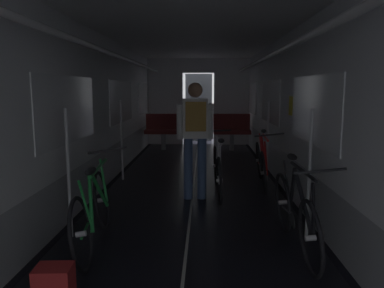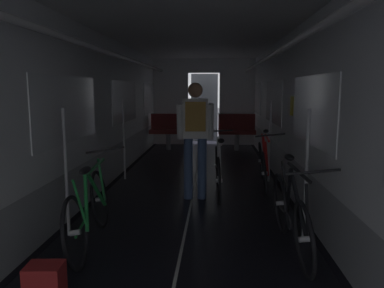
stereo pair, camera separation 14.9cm
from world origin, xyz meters
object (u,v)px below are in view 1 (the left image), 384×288
bicycle_green (93,210)px  bicycle_black (295,213)px  bench_seat_far_right (232,128)px  person_cyclist_aisle (195,130)px  bench_seat_far_left (164,128)px  bicycle_red (261,163)px  bicycle_silver_in_aisle (218,169)px

bicycle_green → bicycle_black: bearing=-0.4°
bench_seat_far_right → person_cyclist_aisle: size_ratio=0.58×
bicycle_green → person_cyclist_aisle: 2.07m
bicycle_black → bench_seat_far_left: bearing=107.6°
bicycle_red → bicycle_black: (-0.04, -2.52, 0.00)m
bench_seat_far_right → bicycle_red: bearing=-86.5°
bicycle_black → bicycle_silver_in_aisle: 2.10m
bench_seat_far_left → person_cyclist_aisle: 4.63m
bench_seat_far_right → bicycle_black: (0.18, -6.23, -0.19)m
bicycle_green → bicycle_black: (2.03, -0.01, 0.00)m
bench_seat_far_right → person_cyclist_aisle: bearing=-100.7°
bicycle_red → bicycle_silver_in_aisle: bicycle_red is taller
bench_seat_far_left → bench_seat_far_right: (1.80, 0.00, 0.00)m
bicycle_green → bicycle_silver_in_aisle: bearing=56.1°
bench_seat_far_left → bicycle_black: size_ratio=0.58×
bicycle_black → person_cyclist_aisle: bearing=121.1°
bicycle_black → bicycle_silver_in_aisle: bicycle_black is taller
bicycle_red → bicycle_black: bicycle_red is taller
bicycle_red → bench_seat_far_right: bearing=93.5°
bicycle_red → bicycle_green: 3.25m
bench_seat_far_right → bicycle_silver_in_aisle: size_ratio=0.58×
bicycle_red → bicycle_black: size_ratio=1.00×
person_cyclist_aisle → bicycle_green: bearing=-120.2°
bench_seat_far_right → person_cyclist_aisle: (-0.85, -4.51, 0.45)m
bicycle_red → person_cyclist_aisle: bearing=-143.4°
bench_seat_far_right → bicycle_red: bench_seat_far_right is taller
bicycle_green → bicycle_red: bearing=50.4°
bench_seat_far_right → bicycle_black: size_ratio=0.58×
bicycle_silver_in_aisle → bicycle_green: bearing=-123.9°
bicycle_black → person_cyclist_aisle: 2.10m
bench_seat_far_left → bench_seat_far_right: same height
bench_seat_far_left → bicycle_green: bearing=-90.4°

